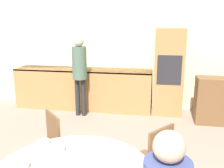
{
  "coord_description": "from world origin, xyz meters",
  "views": [
    {
      "loc": [
        0.58,
        -0.33,
        1.94
      ],
      "look_at": [
        -0.02,
        3.04,
        1.1
      ],
      "focal_mm": 40.0,
      "sensor_mm": 36.0,
      "label": 1
    }
  ],
  "objects_px": {
    "bowl_near": "(20,166)",
    "bowl_far": "(55,149)",
    "sideboard": "(222,101)",
    "chair_far_left": "(46,148)",
    "bowl_centre": "(43,143)",
    "chair_far_right": "(153,160)",
    "oven_unit": "(168,72)",
    "person_standing": "(80,67)"
  },
  "relations": [
    {
      "from": "chair_far_right",
      "to": "bowl_far",
      "type": "relative_size",
      "value": 4.91
    },
    {
      "from": "sideboard",
      "to": "bowl_far",
      "type": "distance_m",
      "value": 3.69
    },
    {
      "from": "person_standing",
      "to": "bowl_far",
      "type": "relative_size",
      "value": 8.99
    },
    {
      "from": "chair_far_left",
      "to": "bowl_far",
      "type": "bearing_deg",
      "value": -8.99
    },
    {
      "from": "oven_unit",
      "to": "chair_far_right",
      "type": "relative_size",
      "value": 2.0
    },
    {
      "from": "bowl_near",
      "to": "bowl_far",
      "type": "xyz_separation_m",
      "value": [
        0.18,
        0.32,
        0.0
      ]
    },
    {
      "from": "oven_unit",
      "to": "bowl_near",
      "type": "relative_size",
      "value": 12.5
    },
    {
      "from": "oven_unit",
      "to": "bowl_near",
      "type": "bearing_deg",
      "value": -110.29
    },
    {
      "from": "person_standing",
      "to": "chair_far_left",
      "type": "bearing_deg",
      "value": -82.34
    },
    {
      "from": "sideboard",
      "to": "bowl_near",
      "type": "distance_m",
      "value": 4.05
    },
    {
      "from": "chair_far_left",
      "to": "oven_unit",
      "type": "bearing_deg",
      "value": 109.03
    },
    {
      "from": "bowl_far",
      "to": "oven_unit",
      "type": "bearing_deg",
      "value": 70.54
    },
    {
      "from": "bowl_near",
      "to": "bowl_centre",
      "type": "bearing_deg",
      "value": 88.62
    },
    {
      "from": "oven_unit",
      "to": "chair_far_left",
      "type": "relative_size",
      "value": 2.0
    },
    {
      "from": "oven_unit",
      "to": "bowl_centre",
      "type": "xyz_separation_m",
      "value": [
        -1.35,
        -3.25,
        -0.15
      ]
    },
    {
      "from": "sideboard",
      "to": "bowl_far",
      "type": "bearing_deg",
      "value": -127.23
    },
    {
      "from": "chair_far_right",
      "to": "bowl_far",
      "type": "height_order",
      "value": "chair_far_right"
    },
    {
      "from": "chair_far_right",
      "to": "bowl_centre",
      "type": "height_order",
      "value": "chair_far_right"
    },
    {
      "from": "sideboard",
      "to": "chair_far_right",
      "type": "xyz_separation_m",
      "value": [
        -1.3,
        -2.54,
        0.06
      ]
    },
    {
      "from": "bowl_centre",
      "to": "bowl_near",
      "type": "bearing_deg",
      "value": -91.38
    },
    {
      "from": "bowl_far",
      "to": "bowl_near",
      "type": "bearing_deg",
      "value": -118.36
    },
    {
      "from": "sideboard",
      "to": "bowl_near",
      "type": "height_order",
      "value": "sideboard"
    },
    {
      "from": "bowl_near",
      "to": "bowl_centre",
      "type": "xyz_separation_m",
      "value": [
        0.01,
        0.42,
        0.0
      ]
    },
    {
      "from": "oven_unit",
      "to": "sideboard",
      "type": "distance_m",
      "value": 1.21
    },
    {
      "from": "oven_unit",
      "to": "bowl_near",
      "type": "xyz_separation_m",
      "value": [
        -1.36,
        -3.67,
        -0.15
      ]
    },
    {
      "from": "sideboard",
      "to": "person_standing",
      "type": "height_order",
      "value": "person_standing"
    },
    {
      "from": "person_standing",
      "to": "bowl_near",
      "type": "relative_size",
      "value": 11.45
    },
    {
      "from": "chair_far_right",
      "to": "bowl_centre",
      "type": "relative_size",
      "value": 7.09
    },
    {
      "from": "oven_unit",
      "to": "bowl_far",
      "type": "xyz_separation_m",
      "value": [
        -1.18,
        -3.35,
        -0.15
      ]
    },
    {
      "from": "person_standing",
      "to": "bowl_centre",
      "type": "bearing_deg",
      "value": -80.29
    },
    {
      "from": "oven_unit",
      "to": "bowl_centre",
      "type": "height_order",
      "value": "oven_unit"
    },
    {
      "from": "chair_far_left",
      "to": "bowl_centre",
      "type": "relative_size",
      "value": 7.09
    },
    {
      "from": "chair_far_left",
      "to": "bowl_near",
      "type": "relative_size",
      "value": 6.25
    },
    {
      "from": "bowl_centre",
      "to": "chair_far_left",
      "type": "bearing_deg",
      "value": 112.69
    },
    {
      "from": "oven_unit",
      "to": "chair_far_right",
      "type": "height_order",
      "value": "oven_unit"
    },
    {
      "from": "person_standing",
      "to": "bowl_centre",
      "type": "relative_size",
      "value": 12.99
    },
    {
      "from": "oven_unit",
      "to": "person_standing",
      "type": "xyz_separation_m",
      "value": [
        -1.82,
        -0.5,
        0.14
      ]
    },
    {
      "from": "sideboard",
      "to": "chair_far_right",
      "type": "bearing_deg",
      "value": -117.18
    },
    {
      "from": "chair_far_left",
      "to": "bowl_far",
      "type": "height_order",
      "value": "chair_far_left"
    },
    {
      "from": "chair_far_right",
      "to": "person_standing",
      "type": "relative_size",
      "value": 0.55
    },
    {
      "from": "person_standing",
      "to": "bowl_far",
      "type": "distance_m",
      "value": 2.94
    },
    {
      "from": "bowl_near",
      "to": "bowl_centre",
      "type": "relative_size",
      "value": 1.13
    }
  ]
}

